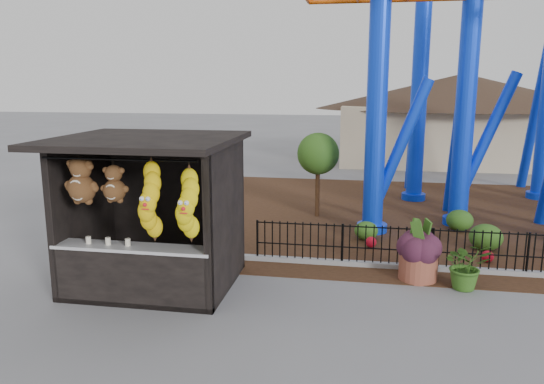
% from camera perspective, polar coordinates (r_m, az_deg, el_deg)
% --- Properties ---
extents(ground, '(120.00, 120.00, 0.00)m').
position_cam_1_polar(ground, '(9.81, 1.86, -13.44)').
color(ground, slate).
rests_on(ground, ground).
extents(mulch_bed, '(18.00, 12.00, 0.02)m').
position_cam_1_polar(mulch_bed, '(17.51, 18.85, -2.65)').
color(mulch_bed, '#331E11').
rests_on(mulch_bed, ground).
extents(curb, '(18.00, 0.18, 0.12)m').
position_cam_1_polar(curb, '(12.78, 22.15, -7.93)').
color(curb, gray).
rests_on(curb, ground).
extents(prize_booth, '(3.50, 3.40, 3.12)m').
position_cam_1_polar(prize_booth, '(10.89, -13.23, -2.53)').
color(prize_booth, black).
rests_on(prize_booth, ground).
extents(picket_fence, '(12.20, 0.06, 1.00)m').
position_cam_1_polar(picket_fence, '(12.87, 26.24, -6.08)').
color(picket_fence, black).
rests_on(picket_fence, ground).
extents(roller_coaster, '(11.00, 6.37, 10.82)m').
position_cam_1_polar(roller_coaster, '(17.59, 23.97, 18.20)').
color(roller_coaster, '#0D38E9').
rests_on(roller_coaster, ground).
extents(terracotta_planter, '(1.02, 1.02, 0.60)m').
position_cam_1_polar(terracotta_planter, '(11.89, 15.43, -7.69)').
color(terracotta_planter, brown).
rests_on(terracotta_planter, ground).
extents(planter_foliage, '(0.70, 0.70, 0.64)m').
position_cam_1_polar(planter_foliage, '(11.70, 15.60, -4.82)').
color(planter_foliage, '#361526').
rests_on(planter_foliage, terracotta_planter).
extents(potted_plant, '(1.03, 0.93, 1.02)m').
position_cam_1_polar(potted_plant, '(11.61, 20.20, -7.38)').
color(potted_plant, '#1C601C').
rests_on(potted_plant, ground).
extents(landscaping, '(7.88, 3.24, 0.66)m').
position_cam_1_polar(landscaping, '(15.06, 22.38, -4.10)').
color(landscaping, '#2A5117').
rests_on(landscaping, mulch_bed).
extents(pavilion, '(15.00, 15.00, 4.80)m').
position_cam_1_polar(pavilion, '(29.19, 19.71, 8.90)').
color(pavilion, '#BFAD8C').
rests_on(pavilion, ground).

